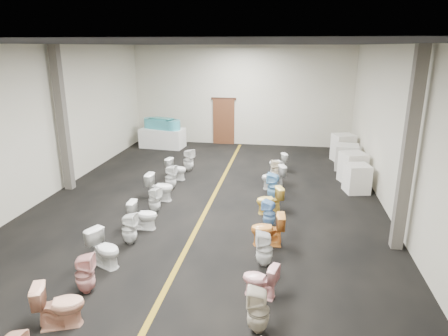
{
  "coord_description": "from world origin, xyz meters",
  "views": [
    {
      "loc": [
        2.16,
        -10.3,
        4.45
      ],
      "look_at": [
        0.33,
        1.0,
        0.94
      ],
      "focal_mm": 32.0,
      "sensor_mm": 36.0,
      "label": 1
    }
  ],
  "objects_px": {
    "toilet_right_10": "(276,170)",
    "toilet_right_4": "(264,249)",
    "toilet_right_2": "(258,310)",
    "toilet_left_8": "(160,187)",
    "toilet_left_9": "(171,177)",
    "toilet_right_8": "(274,187)",
    "toilet_left_2": "(60,305)",
    "toilet_right_9": "(273,177)",
    "toilet_right_6": "(269,214)",
    "toilet_right_11": "(278,162)",
    "bathtub": "(162,124)",
    "toilet_left_5": "(129,229)",
    "toilet_left_10": "(177,169)",
    "appliance_crate_c": "(347,157)",
    "toilet_left_3": "(85,274)",
    "toilet_left_11": "(189,160)",
    "toilet_left_7": "(154,200)",
    "toilet_right_3": "(260,280)",
    "toilet_left_4": "(105,249)",
    "toilet_right_5": "(268,230)",
    "appliance_crate_a": "(357,178)",
    "display_table": "(163,138)",
    "appliance_crate_d": "(343,148)",
    "toilet_right_7": "(269,200)",
    "toilet_left_6": "(143,215)",
    "appliance_crate_b": "(353,168)"
  },
  "relations": [
    {
      "from": "toilet_right_4",
      "to": "toilet_right_7",
      "type": "xyz_separation_m",
      "value": [
        -0.04,
        2.82,
        -0.02
      ]
    },
    {
      "from": "toilet_left_11",
      "to": "toilet_right_10",
      "type": "bearing_deg",
      "value": -78.37
    },
    {
      "from": "toilet_left_3",
      "to": "toilet_right_8",
      "type": "relative_size",
      "value": 0.95
    },
    {
      "from": "toilet_left_8",
      "to": "toilet_right_3",
      "type": "relative_size",
      "value": 1.22
    },
    {
      "from": "appliance_crate_d",
      "to": "toilet_left_11",
      "type": "height_order",
      "value": "appliance_crate_d"
    },
    {
      "from": "appliance_crate_a",
      "to": "toilet_left_8",
      "type": "relative_size",
      "value": 1.09
    },
    {
      "from": "appliance_crate_b",
      "to": "toilet_left_7",
      "type": "relative_size",
      "value": 1.42
    },
    {
      "from": "display_table",
      "to": "toilet_right_8",
      "type": "xyz_separation_m",
      "value": [
        5.27,
        -5.76,
        -0.02
      ]
    },
    {
      "from": "toilet_right_6",
      "to": "toilet_right_11",
      "type": "relative_size",
      "value": 1.07
    },
    {
      "from": "bathtub",
      "to": "toilet_left_9",
      "type": "height_order",
      "value": "bathtub"
    },
    {
      "from": "toilet_right_5",
      "to": "toilet_right_8",
      "type": "bearing_deg",
      "value": 174.16
    },
    {
      "from": "toilet_right_4",
      "to": "toilet_right_8",
      "type": "xyz_separation_m",
      "value": [
        0.03,
        3.85,
        0.02
      ]
    },
    {
      "from": "appliance_crate_c",
      "to": "toilet_left_3",
      "type": "distance_m",
      "value": 10.67
    },
    {
      "from": "appliance_crate_c",
      "to": "toilet_left_10",
      "type": "distance_m",
      "value": 6.36
    },
    {
      "from": "toilet_right_8",
      "to": "appliance_crate_c",
      "type": "bearing_deg",
      "value": 156.9
    },
    {
      "from": "toilet_left_5",
      "to": "toilet_left_6",
      "type": "bearing_deg",
      "value": -1.49
    },
    {
      "from": "appliance_crate_c",
      "to": "toilet_right_10",
      "type": "xyz_separation_m",
      "value": [
        -2.57,
        -1.66,
        -0.12
      ]
    },
    {
      "from": "toilet_left_7",
      "to": "toilet_right_3",
      "type": "relative_size",
      "value": 1.07
    },
    {
      "from": "toilet_right_4",
      "to": "toilet_left_2",
      "type": "bearing_deg",
      "value": -61.11
    },
    {
      "from": "toilet_left_2",
      "to": "toilet_left_11",
      "type": "relative_size",
      "value": 0.96
    },
    {
      "from": "appliance_crate_c",
      "to": "toilet_right_7",
      "type": "height_order",
      "value": "appliance_crate_c"
    },
    {
      "from": "toilet_left_2",
      "to": "toilet_left_11",
      "type": "distance_m",
      "value": 8.69
    },
    {
      "from": "toilet_right_4",
      "to": "toilet_right_8",
      "type": "distance_m",
      "value": 3.85
    },
    {
      "from": "toilet_left_8",
      "to": "toilet_left_4",
      "type": "bearing_deg",
      "value": -177.84
    },
    {
      "from": "display_table",
      "to": "toilet_right_10",
      "type": "bearing_deg",
      "value": -35.95
    },
    {
      "from": "toilet_left_7",
      "to": "toilet_right_7",
      "type": "relative_size",
      "value": 0.98
    },
    {
      "from": "toilet_left_10",
      "to": "bathtub",
      "type": "bearing_deg",
      "value": 35.18
    },
    {
      "from": "appliance_crate_a",
      "to": "toilet_right_5",
      "type": "height_order",
      "value": "appliance_crate_a"
    },
    {
      "from": "appliance_crate_a",
      "to": "toilet_right_2",
      "type": "xyz_separation_m",
      "value": [
        -2.57,
        -6.99,
        -0.05
      ]
    },
    {
      "from": "toilet_left_9",
      "to": "toilet_right_10",
      "type": "xyz_separation_m",
      "value": [
        3.31,
        1.53,
        -0.05
      ]
    },
    {
      "from": "appliance_crate_c",
      "to": "toilet_left_4",
      "type": "relative_size",
      "value": 1.19
    },
    {
      "from": "toilet_right_6",
      "to": "toilet_right_11",
      "type": "distance_m",
      "value": 4.81
    },
    {
      "from": "toilet_right_5",
      "to": "toilet_left_3",
      "type": "bearing_deg",
      "value": -58.8
    },
    {
      "from": "toilet_right_10",
      "to": "toilet_right_4",
      "type": "bearing_deg",
      "value": -13.13
    },
    {
      "from": "toilet_left_8",
      "to": "toilet_right_9",
      "type": "distance_m",
      "value": 3.66
    },
    {
      "from": "toilet_left_5",
      "to": "toilet_left_10",
      "type": "distance_m",
      "value": 4.78
    },
    {
      "from": "toilet_left_8",
      "to": "toilet_right_8",
      "type": "relative_size",
      "value": 0.99
    },
    {
      "from": "toilet_right_2",
      "to": "toilet_right_10",
      "type": "bearing_deg",
      "value": 178.68
    },
    {
      "from": "appliance_crate_d",
      "to": "toilet_left_10",
      "type": "xyz_separation_m",
      "value": [
        -5.97,
        -3.32,
        -0.18
      ]
    },
    {
      "from": "toilet_left_7",
      "to": "toilet_right_8",
      "type": "bearing_deg",
      "value": -46.31
    },
    {
      "from": "toilet_left_8",
      "to": "toilet_left_9",
      "type": "distance_m",
      "value": 0.99
    },
    {
      "from": "appliance_crate_c",
      "to": "toilet_left_3",
      "type": "height_order",
      "value": "appliance_crate_c"
    },
    {
      "from": "toilet_right_8",
      "to": "toilet_right_10",
      "type": "relative_size",
      "value": 1.19
    },
    {
      "from": "appliance_crate_d",
      "to": "bathtub",
      "type": "bearing_deg",
      "value": 172.53
    },
    {
      "from": "toilet_right_4",
      "to": "toilet_right_5",
      "type": "xyz_separation_m",
      "value": [
        0.02,
        0.94,
        0.0
      ]
    },
    {
      "from": "toilet_left_11",
      "to": "toilet_right_5",
      "type": "xyz_separation_m",
      "value": [
        3.21,
        -5.33,
        -0.02
      ]
    },
    {
      "from": "appliance_crate_c",
      "to": "toilet_left_6",
      "type": "bearing_deg",
      "value": -133.18
    },
    {
      "from": "toilet_right_11",
      "to": "bathtub",
      "type": "bearing_deg",
      "value": -142.33
    },
    {
      "from": "toilet_left_6",
      "to": "toilet_right_6",
      "type": "height_order",
      "value": "toilet_left_6"
    },
    {
      "from": "toilet_right_4",
      "to": "toilet_left_5",
      "type": "bearing_deg",
      "value": -107.04
    }
  ]
}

